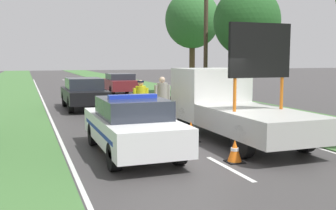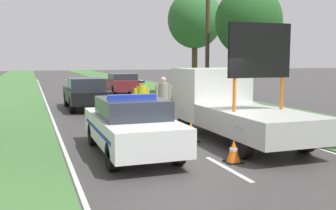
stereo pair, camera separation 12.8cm
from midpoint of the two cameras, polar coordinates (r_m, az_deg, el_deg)
The scene contains 18 objects.
ground_plane at distance 10.48m, azimuth 5.07°, elevation -7.03°, with size 160.00×160.00×0.00m, color #3D3A3A.
lane_markings at distance 23.27m, azimuth -8.78°, elevation 0.50°, with size 6.81×55.71×0.01m.
grass_verge_left at distance 29.41m, azimuth -22.49°, elevation 1.37°, with size 4.83×120.00×0.03m.
grass_verge_right at distance 31.05m, azimuth -0.32°, elevation 2.13°, with size 4.83×120.00×0.03m.
police_car at distance 10.30m, azimuth -5.03°, elevation -2.95°, with size 1.80×4.62×1.58m.
work_truck at distance 12.57m, azimuth 9.06°, elevation 0.18°, with size 2.11×6.07×3.45m.
road_barrier at distance 15.37m, azimuth -3.24°, elevation 0.51°, with size 3.08×0.08×1.00m.
police_officer at distance 14.88m, azimuth -3.59°, elevation 0.98°, with size 0.61×0.39×1.69m.
pedestrian_civilian at distance 15.18m, azimuth -0.46°, elevation 1.31°, with size 0.65×0.41×1.80m.
traffic_cone_near_police at distance 11.89m, azimuth 3.65°, elevation -3.86°, with size 0.45×0.45×0.62m.
traffic_cone_centre_front at distance 13.11m, azimuth -9.43°, elevation -2.78°, with size 0.51×0.51×0.70m.
traffic_cone_near_truck at distance 9.64m, azimuth 9.88°, elevation -6.63°, with size 0.40×0.40×0.56m.
traffic_cone_behind_barrier at distance 13.40m, azimuth -6.26°, elevation -2.68°, with size 0.45×0.45×0.62m.
queued_car_sedan_black at distance 19.99m, azimuth -11.66°, elevation 1.77°, with size 1.86×4.57×1.55m.
queued_car_wagon_maroon at distance 27.59m, azimuth -6.50°, elevation 3.14°, with size 1.92×4.27×1.48m.
roadside_tree_near_right at distance 27.97m, azimuth 4.06°, elevation 12.20°, with size 3.78×3.78×7.20m.
roadside_tree_mid_right at distance 18.27m, azimuth 11.80°, elevation 11.71°, with size 2.97×2.97×5.72m.
utility_pole at distance 19.09m, azimuth 5.94°, elevation 9.66°, with size 1.20×0.20×6.74m.
Camera 2 is at (-4.17, -9.28, 2.48)m, focal length 42.00 mm.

